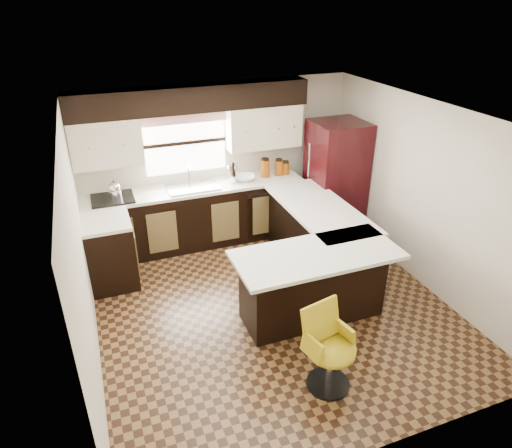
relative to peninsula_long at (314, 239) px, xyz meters
name	(u,v)px	position (x,y,z in m)	size (l,w,h in m)	color
floor	(272,305)	(-0.90, -0.62, -0.45)	(4.40, 4.40, 0.00)	#49301A
ceiling	(275,117)	(-0.90, -0.62, 1.95)	(4.40, 4.40, 0.00)	silver
wall_back	(218,161)	(-0.90, 1.58, 0.75)	(4.40, 4.40, 0.00)	beige
wall_front	(387,346)	(-0.90, -2.83, 0.75)	(4.40, 4.40, 0.00)	beige
wall_left	(80,255)	(-3.00, -0.62, 0.75)	(4.40, 4.40, 0.00)	beige
wall_right	(423,195)	(1.20, -0.62, 0.75)	(4.40, 4.40, 0.00)	beige
base_cab_back	(198,217)	(-1.35, 1.28, 0.00)	(3.30, 0.60, 0.90)	black
base_cab_left	(111,253)	(-2.70, 0.62, 0.00)	(0.60, 0.70, 0.90)	black
counter_back	(196,188)	(-1.35, 1.28, 0.47)	(3.30, 0.60, 0.04)	silver
counter_left	(105,222)	(-2.70, 0.62, 0.47)	(0.60, 0.70, 0.04)	silver
soffit	(192,98)	(-1.30, 1.40, 1.77)	(3.40, 0.35, 0.36)	black
upper_cab_left	(106,143)	(-2.52, 1.40, 1.27)	(0.94, 0.35, 0.64)	beige
upper_cab_right	(264,126)	(-0.22, 1.40, 1.27)	(1.14, 0.35, 0.64)	beige
window_pane	(185,143)	(-1.40, 1.56, 1.10)	(1.20, 0.02, 0.90)	white
valance	(184,117)	(-1.40, 1.52, 1.49)	(1.30, 0.06, 0.18)	#D19B93
sink	(193,187)	(-1.40, 1.25, 0.51)	(0.75, 0.45, 0.03)	#B2B2B7
dishwasher	(265,215)	(-0.35, 0.99, -0.02)	(0.58, 0.03, 0.78)	black
cooktop	(113,199)	(-2.55, 1.25, 0.51)	(0.58, 0.50, 0.03)	black
peninsula_long	(314,239)	(0.00, 0.00, 0.00)	(0.60, 1.95, 0.90)	black
peninsula_return	(313,285)	(-0.53, -0.97, 0.00)	(1.65, 0.60, 0.90)	black
counter_pen_long	(320,208)	(0.05, 0.00, 0.47)	(0.84, 1.95, 0.04)	silver
counter_pen_return	(317,255)	(-0.55, -1.06, 0.47)	(1.89, 0.84, 0.04)	silver
refrigerator	(335,180)	(0.79, 0.87, 0.46)	(0.78, 0.75, 1.82)	black
bar_chair	(331,351)	(-0.86, -2.03, 0.00)	(0.48, 0.48, 0.90)	#B39B14
kettle	(115,189)	(-2.50, 1.26, 0.64)	(0.18, 0.18, 0.25)	silver
percolator	(233,173)	(-0.77, 1.28, 0.63)	(0.15, 0.15, 0.27)	silver
mixing_bowl	(245,178)	(-0.57, 1.28, 0.53)	(0.30, 0.30, 0.07)	white
canister_large	(265,169)	(-0.23, 1.30, 0.63)	(0.14, 0.14, 0.28)	#87410B
canister_med	(279,168)	(0.00, 1.30, 0.61)	(0.13, 0.13, 0.24)	#87410B
canister_small	(285,168)	(0.12, 1.30, 0.59)	(0.12, 0.12, 0.19)	#87410B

